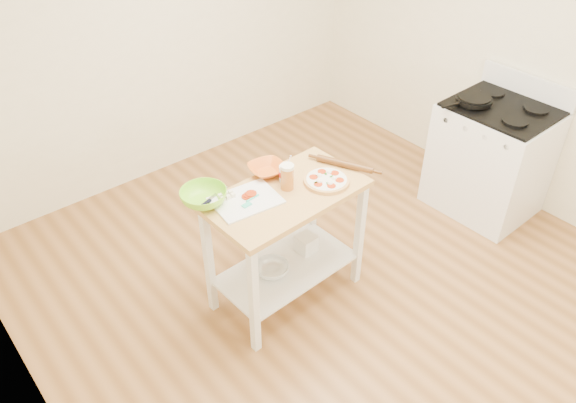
% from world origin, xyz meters
% --- Properties ---
extents(room_shell, '(4.04, 4.54, 2.74)m').
position_xyz_m(room_shell, '(0.00, 0.00, 1.35)').
color(room_shell, '#A46F3C').
rests_on(room_shell, ground).
extents(prep_island, '(1.05, 0.60, 0.90)m').
position_xyz_m(prep_island, '(-0.33, 0.23, 0.64)').
color(prep_island, tan).
rests_on(prep_island, ground).
extents(gas_stove, '(0.71, 0.82, 1.11)m').
position_xyz_m(gas_stove, '(1.65, -0.03, 0.47)').
color(gas_stove, white).
rests_on(gas_stove, ground).
extents(skillet, '(0.44, 0.28, 0.03)m').
position_xyz_m(skillet, '(1.51, 0.16, 0.97)').
color(skillet, black).
rests_on(skillet, gas_stove).
extents(pizza, '(0.30, 0.30, 0.05)m').
position_xyz_m(pizza, '(-0.06, 0.15, 0.92)').
color(pizza, '#E4AE61').
rests_on(pizza, prep_island).
extents(cutting_board, '(0.43, 0.35, 0.04)m').
position_xyz_m(cutting_board, '(-0.58, 0.32, 0.91)').
color(cutting_board, white).
rests_on(cutting_board, prep_island).
extents(spatula, '(0.15, 0.06, 0.01)m').
position_xyz_m(spatula, '(-0.57, 0.28, 0.92)').
color(spatula, '#37CCA9').
rests_on(spatula, cutting_board).
extents(knife, '(0.26, 0.11, 0.01)m').
position_xyz_m(knife, '(-0.75, 0.45, 0.92)').
color(knife, silver).
rests_on(knife, cutting_board).
extents(orange_bowl, '(0.28, 0.28, 0.06)m').
position_xyz_m(orange_bowl, '(-0.29, 0.48, 0.93)').
color(orange_bowl, orange).
rests_on(orange_bowl, prep_island).
extents(green_bowl, '(0.36, 0.36, 0.09)m').
position_xyz_m(green_bowl, '(-0.78, 0.47, 0.94)').
color(green_bowl, '#89E226').
rests_on(green_bowl, prep_island).
extents(beer_pint, '(0.09, 0.09, 0.17)m').
position_xyz_m(beer_pint, '(-0.29, 0.26, 0.99)').
color(beer_pint, '#B46525').
rests_on(beer_pint, prep_island).
extents(yogurt_tub, '(0.09, 0.09, 0.19)m').
position_xyz_m(yogurt_tub, '(-0.24, 0.33, 0.95)').
color(yogurt_tub, white).
rests_on(yogurt_tub, prep_island).
extents(rolling_pin, '(0.21, 0.37, 0.05)m').
position_xyz_m(rolling_pin, '(0.15, 0.20, 0.92)').
color(rolling_pin, brown).
rests_on(rolling_pin, prep_island).
extents(shelf_glass_bowl, '(0.24, 0.24, 0.07)m').
position_xyz_m(shelf_glass_bowl, '(-0.44, 0.24, 0.30)').
color(shelf_glass_bowl, silver).
rests_on(shelf_glass_bowl, prep_island).
extents(shelf_bin, '(0.13, 0.13, 0.13)m').
position_xyz_m(shelf_bin, '(-0.11, 0.27, 0.32)').
color(shelf_bin, white).
rests_on(shelf_bin, prep_island).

